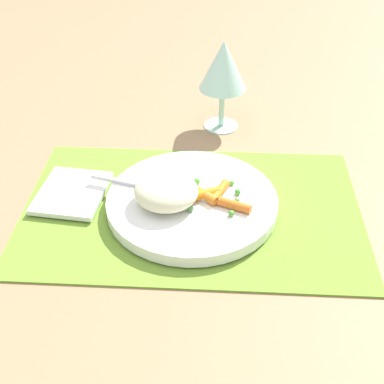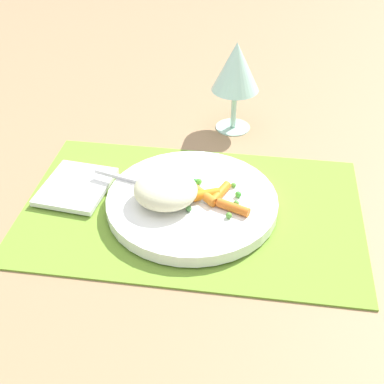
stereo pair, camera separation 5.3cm
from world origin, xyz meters
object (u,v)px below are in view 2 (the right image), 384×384
Objects in this scene: plate at (192,202)px; carrot_portion at (214,198)px; wine_glass at (236,69)px; fork at (165,189)px; napkin at (76,186)px; rice_mound at (166,190)px.

carrot_portion is (0.03, -0.00, 0.02)m from plate.
fork is at bearing -108.93° from wine_glass.
rice_mound is at bearing -12.94° from napkin.
plate is at bearing -15.01° from fork.
plate is 0.18m from napkin.
napkin is at bearing 173.95° from plate.
wine_glass reaches higher than carrot_portion.
wine_glass is (0.07, 0.26, 0.07)m from rice_mound.
plate is 0.04m from carrot_portion.
napkin is at bearing 176.69° from fork.
wine_glass is at bearing 80.96° from plate.
rice_mound is 0.28m from wine_glass.
rice_mound is 0.07m from carrot_portion.
plate is 1.30× the size of fork.
napkin is (-0.21, 0.02, -0.02)m from carrot_portion.
carrot_portion reaches higher than plate.
plate is 0.27m from wine_glass.
napkin is at bearing 167.06° from rice_mound.
napkin is (-0.22, -0.23, -0.11)m from wine_glass.
rice_mound is at bearing -157.94° from plate.
plate is at bearing 172.18° from carrot_portion.
fork is (-0.07, 0.02, -0.00)m from carrot_portion.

